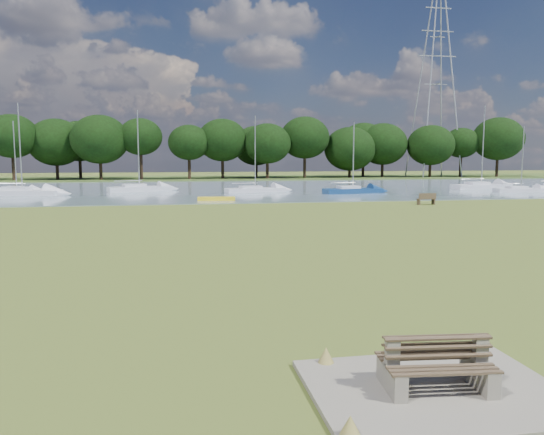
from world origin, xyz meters
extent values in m
plane|color=olive|center=(0.00, 0.00, 0.00)|extent=(220.00, 220.00, 0.00)
cube|color=gray|center=(0.00, 42.00, 0.00)|extent=(220.00, 40.00, 0.10)
cube|color=#4C6626|center=(0.00, 72.00, 0.00)|extent=(220.00, 20.00, 0.40)
cube|color=gray|center=(0.00, -14.00, 0.05)|extent=(4.20, 3.20, 0.10)
cube|color=gray|center=(-0.75, -13.92, 0.32)|extent=(0.33, 1.07, 0.44)
cube|color=gray|center=(-0.75, -13.92, 0.72)|extent=(0.24, 0.20, 0.55)
cube|color=gray|center=(0.75, -14.08, 0.32)|extent=(0.33, 1.07, 0.44)
cube|color=gray|center=(0.75, -14.08, 0.72)|extent=(0.24, 0.20, 0.55)
cube|color=brown|center=(-0.03, -14.33, 0.55)|extent=(1.84, 0.58, 0.04)
cube|color=brown|center=(-0.01, -14.08, 0.85)|extent=(1.81, 0.31, 0.44)
cube|color=brown|center=(0.03, -13.67, 0.55)|extent=(1.84, 0.58, 0.04)
cube|color=brown|center=(0.01, -13.92, 0.85)|extent=(1.81, 0.31, 0.44)
cube|color=brown|center=(15.29, 18.40, 0.24)|extent=(0.11, 0.47, 0.48)
cube|color=brown|center=(16.64, 18.48, 0.24)|extent=(0.11, 0.47, 0.48)
cube|color=brown|center=(15.96, 18.44, 0.48)|extent=(1.58, 0.56, 0.05)
cube|color=brown|center=(15.98, 18.24, 0.72)|extent=(1.55, 0.15, 0.47)
cube|color=yellow|center=(-0.71, 24.98, 0.22)|extent=(3.36, 1.05, 0.33)
cylinder|color=#9EA1A4|center=(40.44, 67.51, 16.98)|extent=(0.26, 0.26, 33.57)
cylinder|color=#9EA1A4|center=(45.42, 67.51, 16.98)|extent=(0.26, 0.26, 33.57)
cylinder|color=#9EA1A4|center=(40.44, 72.49, 16.98)|extent=(0.26, 0.26, 33.57)
cylinder|color=#9EA1A4|center=(45.42, 72.49, 16.98)|extent=(0.26, 0.26, 33.57)
cube|color=#9EA1A4|center=(42.93, 70.00, 22.02)|extent=(7.47, 0.16, 0.16)
cube|color=#9EA1A4|center=(42.93, 70.00, 26.38)|extent=(6.19, 0.16, 0.16)
cube|color=#9EA1A4|center=(42.93, 70.00, 30.41)|extent=(4.91, 0.16, 0.16)
cylinder|color=black|center=(-30.00, 68.00, 1.94)|extent=(0.49, 0.49, 3.48)
ellipsoid|color=black|center=(-30.00, 68.00, 6.20)|extent=(8.88, 8.88, 7.55)
cylinder|color=black|center=(-23.00, 68.00, 2.08)|extent=(0.49, 0.49, 3.77)
ellipsoid|color=black|center=(-23.00, 68.00, 6.69)|extent=(6.91, 6.91, 5.87)
cylinder|color=black|center=(-16.00, 68.00, 2.23)|extent=(0.49, 0.49, 4.05)
ellipsoid|color=black|center=(-16.00, 68.00, 7.18)|extent=(7.90, 7.90, 6.71)
cylinder|color=black|center=(-9.00, 68.00, 1.80)|extent=(0.49, 0.49, 3.20)
ellipsoid|color=black|center=(-9.00, 68.00, 5.71)|extent=(8.88, 8.88, 7.55)
cylinder|color=black|center=(-2.00, 68.00, 1.94)|extent=(0.49, 0.49, 3.48)
ellipsoid|color=black|center=(-2.00, 68.00, 6.20)|extent=(6.91, 6.91, 5.87)
cylinder|color=black|center=(5.00, 68.00, 2.08)|extent=(0.49, 0.49, 3.77)
ellipsoid|color=black|center=(5.00, 68.00, 6.69)|extent=(7.90, 7.90, 6.71)
cylinder|color=black|center=(12.00, 68.00, 2.23)|extent=(0.49, 0.49, 4.05)
ellipsoid|color=black|center=(12.00, 68.00, 7.18)|extent=(8.88, 8.88, 7.55)
cylinder|color=black|center=(19.00, 68.00, 1.80)|extent=(0.49, 0.49, 3.20)
ellipsoid|color=black|center=(19.00, 68.00, 5.71)|extent=(6.91, 6.91, 5.87)
cylinder|color=black|center=(26.00, 68.00, 1.94)|extent=(0.49, 0.49, 3.48)
ellipsoid|color=black|center=(26.00, 68.00, 6.20)|extent=(7.90, 7.90, 6.71)
cylinder|color=black|center=(33.00, 68.00, 2.08)|extent=(0.49, 0.49, 3.77)
ellipsoid|color=black|center=(33.00, 68.00, 6.69)|extent=(8.88, 8.88, 7.55)
cylinder|color=black|center=(40.00, 68.00, 2.23)|extent=(0.49, 0.49, 4.05)
ellipsoid|color=black|center=(40.00, 68.00, 7.18)|extent=(6.91, 6.91, 5.87)
cylinder|color=black|center=(47.00, 68.00, 1.80)|extent=(0.49, 0.49, 3.20)
ellipsoid|color=black|center=(47.00, 68.00, 5.71)|extent=(7.90, 7.90, 6.71)
cylinder|color=black|center=(54.00, 68.00, 1.94)|extent=(0.49, 0.49, 3.48)
ellipsoid|color=black|center=(54.00, 68.00, 6.20)|extent=(8.88, 8.88, 7.55)
cube|color=navy|center=(14.21, 31.64, 0.41)|extent=(6.52, 2.65, 0.72)
cube|color=silver|center=(13.71, 31.57, 0.85)|extent=(2.39, 1.69, 0.46)
cylinder|color=#A5A8AD|center=(14.21, 31.64, 4.00)|extent=(0.12, 0.12, 6.87)
cube|color=silver|center=(32.84, 30.05, 0.35)|extent=(5.80, 2.05, 0.61)
cube|color=silver|center=(32.39, 30.09, 0.72)|extent=(2.09, 1.41, 0.39)
cylinder|color=#A5A8AD|center=(32.84, 30.05, 3.84)|extent=(0.10, 0.10, 6.72)
cube|color=silver|center=(-19.37, 34.73, 0.43)|extent=(7.72, 3.62, 0.76)
cube|color=silver|center=(-19.95, 34.86, 0.89)|extent=(2.90, 2.16, 0.49)
cylinder|color=#A5A8AD|center=(-19.37, 34.73, 4.89)|extent=(0.13, 0.13, 8.61)
cube|color=silver|center=(-20.90, 38.41, 0.37)|extent=(5.58, 3.21, 0.64)
cube|color=silver|center=(-21.31, 38.55, 0.76)|extent=(2.17, 1.74, 0.41)
cylinder|color=#A5A8AD|center=(-20.90, 38.41, 4.07)|extent=(0.11, 0.11, 7.12)
cube|color=silver|center=(31.96, 36.27, 0.43)|extent=(7.52, 2.85, 0.76)
cube|color=silver|center=(31.38, 36.20, 0.89)|extent=(2.73, 1.89, 0.49)
cylinder|color=#A5A8AD|center=(31.96, 36.27, 5.25)|extent=(0.13, 0.13, 9.32)
cube|color=silver|center=(-8.21, 38.59, 0.44)|extent=(7.05, 3.90, 0.77)
cube|color=silver|center=(-8.72, 38.43, 0.91)|extent=(2.72, 2.15, 0.50)
cylinder|color=#A5A8AD|center=(-8.21, 38.59, 4.80)|extent=(0.13, 0.13, 8.40)
cube|color=silver|center=(4.29, 35.12, 0.37)|extent=(6.73, 3.00, 0.64)
cube|color=silver|center=(3.78, 35.02, 0.76)|extent=(2.50, 1.83, 0.41)
cylinder|color=#A5A8AD|center=(4.29, 35.12, 4.38)|extent=(0.11, 0.11, 7.75)
camera|label=1|loc=(-4.23, -21.88, 3.98)|focal=35.00mm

